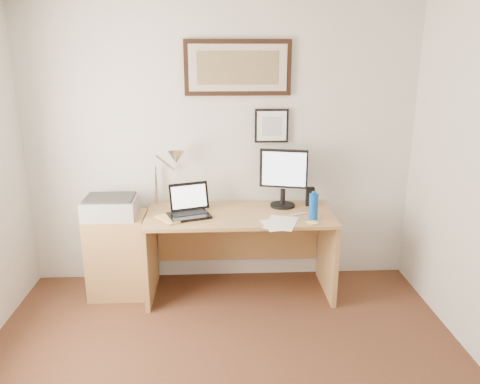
{
  "coord_description": "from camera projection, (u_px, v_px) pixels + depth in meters",
  "views": [
    {
      "loc": [
        -0.04,
        -2.16,
        2.07
      ],
      "look_at": [
        0.14,
        1.43,
        1.0
      ],
      "focal_mm": 35.0,
      "sensor_mm": 36.0,
      "label": 1
    }
  ],
  "objects": [
    {
      "name": "picture_large",
      "position": [
        238.0,
        68.0,
        3.99
      ],
      "size": [
        0.92,
        0.04,
        0.47
      ],
      "color": "black",
      "rests_on": "wall_back"
    },
    {
      "name": "printer",
      "position": [
        110.0,
        207.0,
        3.97
      ],
      "size": [
        0.44,
        0.34,
        0.18
      ],
      "color": "#ADADB0",
      "rests_on": "side_cabinet"
    },
    {
      "name": "desk_lamp",
      "position": [
        174.0,
        160.0,
        4.03
      ],
      "size": [
        0.29,
        0.27,
        0.53
      ],
      "color": "silver",
      "rests_on": "desk"
    },
    {
      "name": "wall_back",
      "position": [
        221.0,
        148.0,
        4.21
      ],
      "size": [
        3.5,
        0.02,
        2.5
      ],
      "primitive_type": "cube",
      "color": "silver",
      "rests_on": "ground"
    },
    {
      "name": "lcd_monitor",
      "position": [
        283.0,
        175.0,
        4.1
      ],
      "size": [
        0.42,
        0.22,
        0.52
      ],
      "color": "black",
      "rests_on": "desk"
    },
    {
      "name": "water_bottle",
      "position": [
        314.0,
        207.0,
        3.85
      ],
      "size": [
        0.08,
        0.08,
        0.22
      ],
      "primitive_type": "cylinder",
      "color": "#0D47B3",
      "rests_on": "desk"
    },
    {
      "name": "side_cabinet",
      "position": [
        118.0,
        255.0,
        4.12
      ],
      "size": [
        0.5,
        0.4,
        0.73
      ],
      "primitive_type": "cube",
      "color": "#A27744",
      "rests_on": "floor"
    },
    {
      "name": "picture_small",
      "position": [
        272.0,
        126.0,
        4.15
      ],
      "size": [
        0.3,
        0.03,
        0.3
      ],
      "color": "black",
      "rests_on": "wall_back"
    },
    {
      "name": "book",
      "position": [
        162.0,
        221.0,
        3.8
      ],
      "size": [
        0.29,
        0.3,
        0.02
      ],
      "primitive_type": "imported",
      "rotation": [
        0.0,
        0.0,
        0.64
      ],
      "color": "#DFBD69",
      "rests_on": "desk"
    },
    {
      "name": "paper_sheet_b",
      "position": [
        281.0,
        223.0,
        3.78
      ],
      "size": [
        0.33,
        0.39,
        0.0
      ],
      "primitive_type": "cube",
      "rotation": [
        0.0,
        0.0,
        -0.34
      ],
      "color": "white",
      "rests_on": "desk"
    },
    {
      "name": "speaker",
      "position": [
        310.0,
        196.0,
        4.2
      ],
      "size": [
        0.08,
        0.07,
        0.17
      ],
      "primitive_type": "cube",
      "rotation": [
        0.0,
        0.0,
        -0.05
      ],
      "color": "black",
      "rests_on": "desk"
    },
    {
      "name": "marker_pen",
      "position": [
        298.0,
        214.0,
        3.96
      ],
      "size": [
        0.14,
        0.06,
        0.02
      ],
      "primitive_type": "cylinder",
      "rotation": [
        0.0,
        1.57,
        0.35
      ],
      "color": "white",
      "rests_on": "desk"
    },
    {
      "name": "laptop",
      "position": [
        189.0,
        209.0,
        3.95
      ],
      "size": [
        0.4,
        0.39,
        0.26
      ],
      "color": "black",
      "rests_on": "desk"
    },
    {
      "name": "paper_sheet_a",
      "position": [
        276.0,
        225.0,
        3.74
      ],
      "size": [
        0.24,
        0.31,
        0.0
      ],
      "primitive_type": "cube",
      "rotation": [
        0.0,
        0.0,
        0.21
      ],
      "color": "white",
      "rests_on": "desk"
    },
    {
      "name": "sticky_pad",
      "position": [
        312.0,
        223.0,
        3.77
      ],
      "size": [
        0.09,
        0.09,
        0.01
      ],
      "primitive_type": "cube",
      "rotation": [
        0.0,
        0.0,
        0.34
      ],
      "color": "#FBEE77",
      "rests_on": "desk"
    },
    {
      "name": "bottle_cap",
      "position": [
        314.0,
        193.0,
        3.81
      ],
      "size": [
        0.04,
        0.04,
        0.02
      ],
      "primitive_type": "cylinder",
      "color": "#0D47B3",
      "rests_on": "water_bottle"
    },
    {
      "name": "desk",
      "position": [
        239.0,
        235.0,
        4.16
      ],
      "size": [
        1.6,
        0.7,
        0.75
      ],
      "color": "#A27744",
      "rests_on": "floor"
    }
  ]
}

